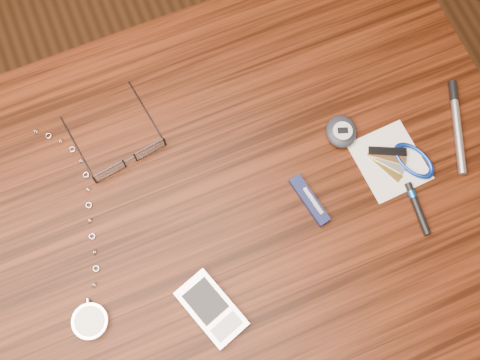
{
  "coord_description": "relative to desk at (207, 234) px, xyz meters",
  "views": [
    {
      "loc": [
        -0.03,
        -0.21,
        1.62
      ],
      "look_at": [
        0.07,
        0.03,
        0.76
      ],
      "focal_mm": 45.0,
      "sensor_mm": 36.0,
      "label": 1
    }
  ],
  "objects": [
    {
      "name": "black_blue_pen",
      "position": [
        0.3,
        -0.1,
        0.11
      ],
      "size": [
        0.02,
        0.08,
        0.01
      ],
      "color": "black",
      "rests_on": "desk"
    },
    {
      "name": "ground",
      "position": [
        0.0,
        0.0,
        -0.65
      ],
      "size": [
        3.8,
        3.8,
        0.0
      ],
      "primitive_type": "plane",
      "color": "#472814",
      "rests_on": "ground"
    },
    {
      "name": "notepad_keys",
      "position": [
        0.31,
        -0.03,
        0.11
      ],
      "size": [
        0.12,
        0.11,
        0.01
      ],
      "color": "silver",
      "rests_on": "desk"
    },
    {
      "name": "pocket_knife",
      "position": [
        0.16,
        -0.03,
        0.11
      ],
      "size": [
        0.03,
        0.09,
        0.01
      ],
      "color": "#0C103C",
      "rests_on": "desk"
    },
    {
      "name": "silver_pen",
      "position": [
        0.42,
        -0.0,
        0.11
      ],
      "size": [
        0.07,
        0.15,
        0.01
      ],
      "color": "#B1B0B4",
      "rests_on": "desk"
    },
    {
      "name": "pedometer",
      "position": [
        0.25,
        0.05,
        0.11
      ],
      "size": [
        0.06,
        0.07,
        0.02
      ],
      "color": "black",
      "rests_on": "desk"
    },
    {
      "name": "pda_phone",
      "position": [
        -0.04,
        -0.13,
        0.11
      ],
      "size": [
        0.08,
        0.11,
        0.02
      ],
      "color": "silver",
      "rests_on": "desk"
    },
    {
      "name": "pocket_watch",
      "position": [
        -0.2,
        -0.07,
        0.11
      ],
      "size": [
        0.09,
        0.34,
        0.02
      ],
      "color": "white",
      "rests_on": "desk"
    },
    {
      "name": "desk",
      "position": [
        0.0,
        0.0,
        0.0
      ],
      "size": [
        1.0,
        0.7,
        0.75
      ],
      "color": "#391609",
      "rests_on": "ground"
    },
    {
      "name": "eyeglasses",
      "position": [
        -0.07,
        0.13,
        0.11
      ],
      "size": [
        0.14,
        0.14,
        0.03
      ],
      "color": "black",
      "rests_on": "desk"
    }
  ]
}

